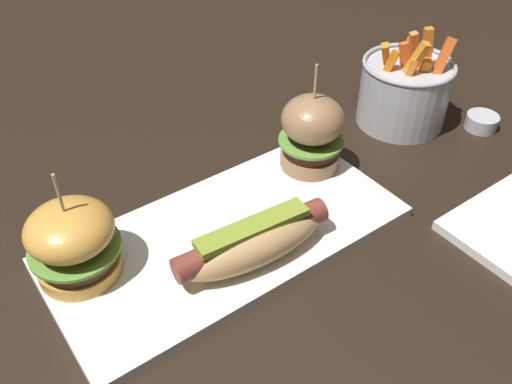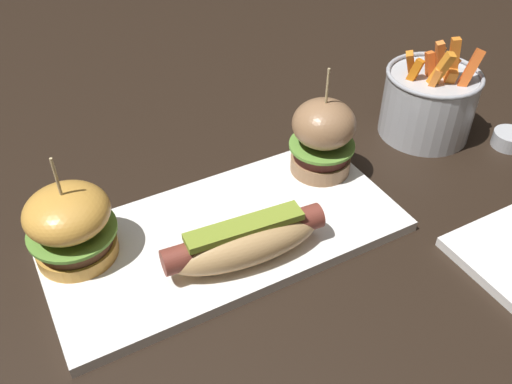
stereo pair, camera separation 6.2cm
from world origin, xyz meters
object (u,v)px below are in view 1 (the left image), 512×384
at_px(fries_bucket, 404,91).
at_px(hot_dog, 251,242).
at_px(platter_main, 228,236).
at_px(slider_right, 312,132).
at_px(slider_left, 73,241).
at_px(sauce_ramekin, 482,121).

bearing_deg(fries_bucket, hot_dog, -162.73).
bearing_deg(fries_bucket, platter_main, -170.28).
height_order(platter_main, slider_right, slider_right).
height_order(slider_left, slider_right, slider_right).
distance_m(slider_right, sauce_ramekin, 0.29).
distance_m(platter_main, hot_dog, 0.06).
height_order(hot_dog, slider_right, slider_right).
distance_m(slider_left, slider_right, 0.32).
xyz_separation_m(hot_dog, slider_left, (-0.16, 0.09, 0.02)).
relative_size(slider_left, fries_bucket, 0.86).
xyz_separation_m(platter_main, fries_bucket, (0.35, 0.06, 0.04)).
bearing_deg(slider_right, sauce_ramekin, -13.77).
bearing_deg(platter_main, hot_dog, -92.28).
xyz_separation_m(slider_left, slider_right, (0.32, 0.00, 0.01)).
distance_m(platter_main, slider_left, 0.17).
bearing_deg(slider_right, fries_bucket, 5.03).
xyz_separation_m(hot_dog, fries_bucket, (0.36, 0.11, 0.01)).
height_order(slider_left, fries_bucket, fries_bucket).
xyz_separation_m(platter_main, slider_left, (-0.16, 0.04, 0.05)).
relative_size(hot_dog, sauce_ramekin, 3.88).
relative_size(hot_dog, slider_right, 1.25).
relative_size(platter_main, slider_left, 3.14).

